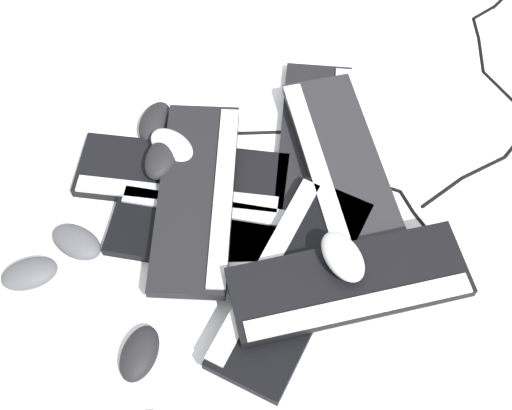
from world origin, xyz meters
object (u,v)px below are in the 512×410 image
Objects in this scene: mouse_1 at (77,242)px; mouse_6 at (29,274)px; keyboard_0 at (182,176)px; keyboard_5 at (291,281)px; keyboard_6 at (198,196)px; mouse_7 at (155,122)px; mouse_3 at (343,257)px; mouse_5 at (140,354)px; keyboard_2 at (282,249)px; keyboard_3 at (316,146)px; keyboard_4 at (340,162)px; keyboard_1 at (219,235)px; mouse_4 at (172,146)px; keyboard_7 at (350,283)px; mouse_0 at (162,158)px.

mouse_1 is 0.11m from mouse_6.
keyboard_5 is at bearing 171.16° from keyboard_0.
keyboard_6 reaches higher than mouse_7.
mouse_1 is 0.53m from mouse_3.
keyboard_2 is at bearing 145.97° from mouse_5.
keyboard_3 is at bearing -60.75° from keyboard_5.
keyboard_4 is 0.56m from mouse_1.
mouse_1 reaches higher than keyboard_3.
mouse_3 is at bearing 135.34° from keyboard_3.
keyboard_1 is at bearing 26.63° from keyboard_2.
keyboard_0 is 4.10× the size of mouse_4.
keyboard_4 is 0.95× the size of keyboard_5.
keyboard_5 is (-0.09, 0.28, 0.00)m from keyboard_4.
keyboard_0 is at bearing -20.03° from keyboard_1.
keyboard_5 is (-0.07, 0.05, 0.03)m from keyboard_2.
keyboard_1 is 0.13m from keyboard_2.
mouse_1 is at bearing 58.07° from keyboard_4.
keyboard_0 is at bearing 25.92° from mouse_3.
keyboard_1 is 1.02× the size of keyboard_3.
mouse_4 reaches higher than keyboard_1.
keyboard_7 is at bearing -175.30° from keyboard_6.
mouse_3 is 1.00× the size of mouse_5.
keyboard_6 reaches higher than mouse_1.
keyboard_3 is 4.07× the size of mouse_1.
keyboard_0 is at bearing -171.72° from mouse_5.
keyboard_5 is at bearing -162.32° from mouse_1.
mouse_5 is at bearing 65.41° from keyboard_5.
keyboard_4 and keyboard_5 have the same top height.
keyboard_6 is (0.10, 0.27, 0.03)m from keyboard_3.
mouse_1 is at bearing 78.40° from keyboard_0.
mouse_7 is (0.34, -0.40, 0.00)m from mouse_5.
mouse_6 is (0.32, 0.58, -0.02)m from keyboard_4.
mouse_6 is (0.28, 0.02, 0.00)m from mouse_5.
keyboard_7 is (-0.18, 0.22, 0.03)m from keyboard_4.
keyboard_3 is (-0.02, -0.30, 0.00)m from keyboard_1.
keyboard_7 is 0.62m from mouse_6.
mouse_3 reaches higher than mouse_4.
mouse_5 is (0.04, 0.56, -0.02)m from keyboard_4.
mouse_5 is (-0.26, 0.08, 0.00)m from mouse_1.
keyboard_1 is at bearing 1.18° from keyboard_5.
keyboard_4 is 0.31m from keyboard_6.
mouse_5 and mouse_6 have the same top height.
mouse_0 is at bearing 49.39° from keyboard_3.
keyboard_7 is (-0.36, -0.03, 0.03)m from keyboard_6.
keyboard_3 is (-0.17, -0.24, 0.00)m from keyboard_0.
mouse_7 is (0.41, -0.06, 0.01)m from keyboard_2.
keyboard_1 is 0.31m from mouse_7.
mouse_6 and mouse_7 have the same top height.
mouse_0 is (0.38, -0.04, 0.01)m from keyboard_5.
mouse_6 is (0.03, 0.35, -0.03)m from mouse_0.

